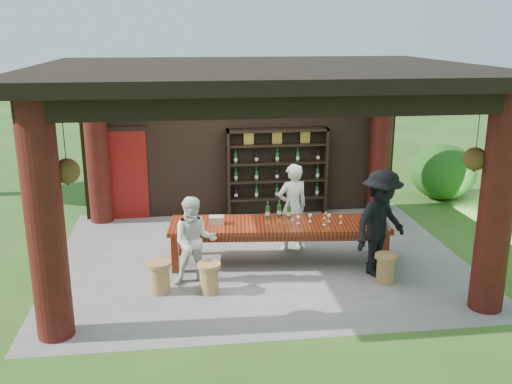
{
  "coord_description": "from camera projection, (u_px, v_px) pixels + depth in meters",
  "views": [
    {
      "loc": [
        -1.31,
        -9.75,
        4.08
      ],
      "look_at": [
        0.0,
        0.4,
        1.15
      ],
      "focal_mm": 40.0,
      "sensor_mm": 36.0,
      "label": 1
    }
  ],
  "objects": [
    {
      "name": "shrubs",
      "position": [
        416.0,
        207.0,
        11.77
      ],
      "size": [
        15.43,
        8.26,
        1.36
      ],
      "color": "#194C14",
      "rests_on": "ground"
    },
    {
      "name": "napkin_basket",
      "position": [
        216.0,
        220.0,
        10.1
      ],
      "size": [
        0.28,
        0.2,
        0.14
      ],
      "primitive_type": "cube",
      "rotation": [
        0.0,
        0.0,
        -0.1
      ],
      "color": "#BF6672",
      "rests_on": "tasting_table"
    },
    {
      "name": "tasting_table",
      "position": [
        279.0,
        229.0,
        10.21
      ],
      "size": [
        3.98,
        1.38,
        0.75
      ],
      "rotation": [
        0.0,
        0.0,
        -0.1
      ],
      "color": "#4F160B",
      "rests_on": "ground"
    },
    {
      "name": "pavilion",
      "position": [
        255.0,
        140.0,
        10.4
      ],
      "size": [
        7.5,
        6.0,
        3.6
      ],
      "color": "slate",
      "rests_on": "ground"
    },
    {
      "name": "table_bottles",
      "position": [
        279.0,
        209.0,
        10.44
      ],
      "size": [
        0.47,
        0.18,
        0.31
      ],
      "color": "#194C1E",
      "rests_on": "tasting_table"
    },
    {
      "name": "guest_man",
      "position": [
        381.0,
        223.0,
        9.63
      ],
      "size": [
        1.38,
        1.24,
        1.85
      ],
      "primitive_type": "imported",
      "rotation": [
        0.0,
        0.0,
        0.59
      ],
      "color": "black",
      "rests_on": "ground"
    },
    {
      "name": "stool_near_right",
      "position": [
        386.0,
        268.0,
        9.48
      ],
      "size": [
        0.37,
        0.37,
        0.49
      ],
      "rotation": [
        0.0,
        0.0,
        -0.1
      ],
      "color": "olive",
      "rests_on": "ground"
    },
    {
      "name": "guest_woman",
      "position": [
        195.0,
        242.0,
        9.27
      ],
      "size": [
        0.74,
        0.58,
        1.5
      ],
      "primitive_type": "imported",
      "rotation": [
        0.0,
        0.0,
        0.02
      ],
      "color": "silver",
      "rests_on": "ground"
    },
    {
      "name": "trees",
      "position": [
        437.0,
        66.0,
        11.45
      ],
      "size": [
        19.88,
        11.68,
        4.8
      ],
      "color": "#3F2819",
      "rests_on": "ground"
    },
    {
      "name": "host",
      "position": [
        292.0,
        207.0,
        10.76
      ],
      "size": [
        0.7,
        0.55,
        1.68
      ],
      "primitive_type": "imported",
      "rotation": [
        0.0,
        0.0,
        3.4
      ],
      "color": "silver",
      "rests_on": "ground"
    },
    {
      "name": "ground",
      "position": [
        259.0,
        257.0,
        10.58
      ],
      "size": [
        90.0,
        90.0,
        0.0
      ],
      "primitive_type": "plane",
      "color": "#2D5119",
      "rests_on": "ground"
    },
    {
      "name": "wine_shelf",
      "position": [
        277.0,
        172.0,
        12.73
      ],
      "size": [
        2.26,
        0.34,
        1.99
      ],
      "color": "black",
      "rests_on": "ground"
    },
    {
      "name": "table_glasses",
      "position": [
        317.0,
        218.0,
        10.2
      ],
      "size": [
        0.89,
        0.41,
        0.15
      ],
      "color": "silver",
      "rests_on": "tasting_table"
    },
    {
      "name": "stool_near_left",
      "position": [
        209.0,
        277.0,
        9.1
      ],
      "size": [
        0.38,
        0.38,
        0.5
      ],
      "rotation": [
        0.0,
        0.0,
        0.03
      ],
      "color": "olive",
      "rests_on": "ground"
    },
    {
      "name": "stool_far_left",
      "position": [
        160.0,
        276.0,
        9.1
      ],
      "size": [
        0.4,
        0.4,
        0.53
      ],
      "rotation": [
        0.0,
        0.0,
        0.16
      ],
      "color": "olive",
      "rests_on": "ground"
    }
  ]
}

